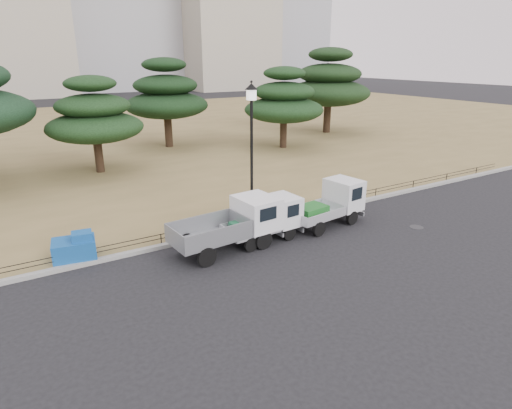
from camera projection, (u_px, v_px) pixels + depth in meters
ground at (282, 249)px, 16.97m from camera, size 220.00×220.00×0.00m
lawn at (104, 134)px, 41.68m from camera, size 120.00×56.00×0.15m
curb at (249, 227)px, 19.05m from camera, size 120.00×0.25×0.16m
truck_large at (232, 223)px, 16.77m from camera, size 4.50×2.07×1.91m
truck_kei_front at (268, 220)px, 17.70m from camera, size 3.35×1.60×1.73m
truck_kei_rear at (330, 204)px, 19.31m from camera, size 3.84×2.01×1.93m
street_lamp at (252, 131)px, 18.08m from camera, size 0.54×0.54×6.08m
pipe_fence at (247, 218)px, 19.05m from camera, size 38.00×0.04×0.40m
tarp_pile at (75, 247)px, 15.85m from camera, size 1.66×1.32×1.00m
manhole at (417, 227)px, 19.18m from camera, size 0.60×0.60×0.01m
pine_center_left at (94, 117)px, 26.72m from camera, size 5.96×5.96×6.06m
pine_center_right at (166, 96)px, 34.32m from camera, size 6.67×6.67×7.08m
pine_east_near at (284, 102)px, 34.14m from camera, size 6.35×6.35×6.42m
pine_east_far at (329, 84)px, 40.96m from camera, size 7.93×7.93×7.97m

